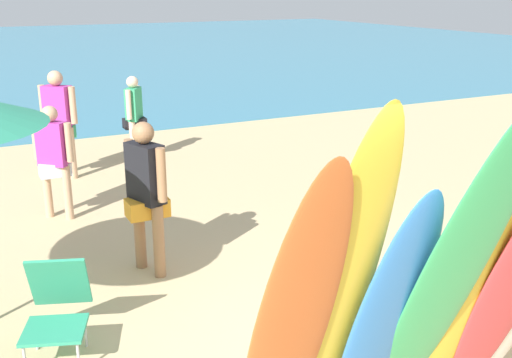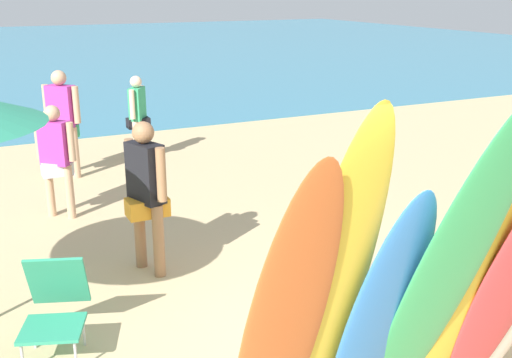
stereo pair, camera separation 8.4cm
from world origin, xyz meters
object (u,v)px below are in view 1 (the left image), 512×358
surfboard_yellow_1 (334,306)px  surfboard_red_5 (508,292)px  surfboard_rack (399,330)px  surfboard_orange_0 (289,339)px  beach_chair_red (57,305)px  beachgoer_midbeach (54,155)px  beachgoer_by_water (146,188)px  beachgoer_near_rack (59,117)px  surfboard_blue_2 (382,329)px  surfboard_yellow_4 (467,285)px  surfboard_green_3 (445,287)px  beachgoer_photographing (134,112)px

surfboard_yellow_1 → surfboard_red_5: surfboard_yellow_1 is taller
surfboard_rack → surfboard_orange_0: bearing=-154.7°
surfboard_orange_0 → beach_chair_red: bearing=108.2°
beachgoer_midbeach → beachgoer_by_water: size_ratio=0.91×
surfboard_rack → beachgoer_near_rack: beachgoer_near_rack is taller
surfboard_yellow_1 → beach_chair_red: size_ratio=3.21×
surfboard_red_5 → beachgoer_midbeach: size_ratio=1.41×
surfboard_blue_2 → surfboard_yellow_4: 0.68m
beachgoer_near_rack → surfboard_blue_2: bearing=139.4°
beachgoer_by_water → surfboard_red_5: bearing=3.0°
surfboard_orange_0 → surfboard_yellow_4: size_ratio=1.00×
beachgoer_by_water → beachgoer_midbeach: bearing=175.7°
surfboard_blue_2 → surfboard_green_3: surfboard_green_3 is taller
surfboard_blue_2 → beachgoer_by_water: 3.44m
surfboard_green_3 → surfboard_red_5: size_ratio=1.26×
beachgoer_midbeach → beach_chair_red: 3.34m
surfboard_blue_2 → surfboard_orange_0: bearing=179.8°
beachgoer_near_rack → beachgoer_midbeach: 1.92m
beachgoer_by_water → beachgoer_photographing: bearing=145.5°
surfboard_yellow_4 → beachgoer_by_water: surfboard_yellow_4 is taller
surfboard_yellow_1 → beachgoer_midbeach: bearing=96.0°
surfboard_orange_0 → surfboard_green_3: surfboard_green_3 is taller
surfboard_green_3 → beach_chair_red: surfboard_green_3 is taller
surfboard_orange_0 → beachgoer_photographing: (1.36, 7.98, -0.27)m
beach_chair_red → surfboard_green_3: bearing=-31.3°
surfboard_rack → beach_chair_red: size_ratio=3.90×
surfboard_yellow_4 → beachgoer_near_rack: size_ratio=1.37×
surfboard_rack → surfboard_red_5: size_ratio=1.48×
beachgoer_near_rack → surfboard_yellow_1: bearing=136.6°
surfboard_yellow_4 → beachgoer_midbeach: surfboard_yellow_4 is taller
beachgoer_by_water → surfboard_yellow_4: bearing=-2.2°
surfboard_yellow_1 → surfboard_red_5: size_ratio=1.22×
surfboard_blue_2 → surfboard_red_5: surfboard_red_5 is taller
surfboard_yellow_4 → beachgoer_by_water: bearing=108.5°
beachgoer_midbeach → surfboard_rack: bearing=-28.7°
beachgoer_midbeach → beachgoer_photographing: bearing=95.5°
surfboard_red_5 → beachgoer_by_water: surfboard_red_5 is taller
surfboard_green_3 → surfboard_red_5: bearing=8.1°
surfboard_blue_2 → surfboard_red_5: size_ratio=0.96×
surfboard_blue_2 → beachgoer_photographing: 7.98m
surfboard_green_3 → beachgoer_midbeach: 5.89m
beachgoer_midbeach → beachgoer_by_water: 2.24m
beachgoer_by_water → beachgoer_near_rack: bearing=162.9°
surfboard_blue_2 → surfboard_green_3: size_ratio=0.76×
surfboard_yellow_1 → surfboard_red_5: 1.42m
surfboard_green_3 → surfboard_yellow_4: surfboard_green_3 is taller
beachgoer_photographing → beach_chair_red: size_ratio=1.84×
surfboard_orange_0 → surfboard_red_5: size_ratio=1.11×
surfboard_green_3 → beach_chair_red: size_ratio=3.33×
beachgoer_photographing → beach_chair_red: (-2.29, -5.66, -0.44)m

